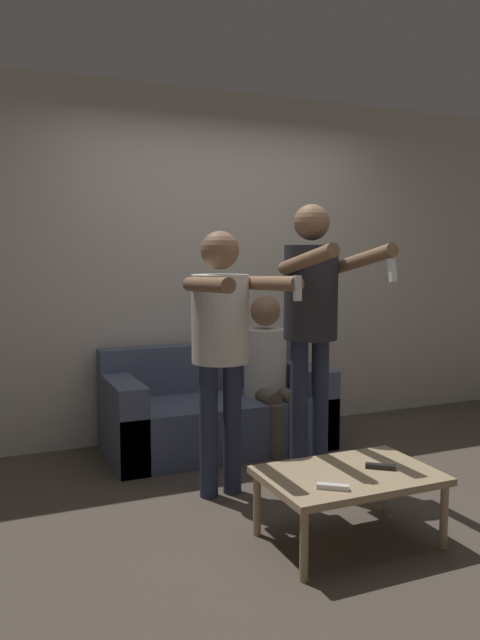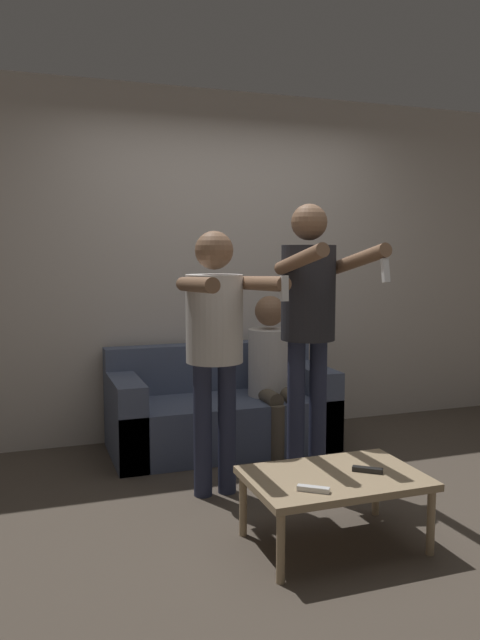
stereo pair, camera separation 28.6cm
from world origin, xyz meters
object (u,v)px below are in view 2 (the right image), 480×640
person_standing_right (310,309)px  person_seated (272,366)px  coffee_table (334,482)px  couch (220,412)px  remote_far (367,470)px  remote_near (313,489)px  person_standing_left (216,331)px

person_standing_right → person_seated: person_standing_right is taller
coffee_table → person_standing_right: bearing=73.4°
couch → remote_far: size_ratio=11.60×
person_seated → person_standing_right: bearing=-94.6°
remote_near → couch: bearing=85.9°
couch → person_standing_left: (-0.30, -0.88, 0.73)m
coffee_table → remote_near: bearing=-140.2°
remote_far → person_standing_right: bearing=85.3°
couch → person_standing_left: size_ratio=1.03×
person_standing_right → remote_near: bearing=-114.2°
person_standing_left → couch: bearing=71.1°
couch → remote_far: bearing=-82.2°
couch → person_standing_right: size_ratio=0.93×
couch → person_standing_right: bearing=-71.0°
couch → coffee_table: couch is taller
person_standing_left → remote_near: size_ratio=11.11×
person_seated → remote_near: (-0.50, -1.72, -0.24)m
person_standing_left → person_seated: bearing=48.4°
person_standing_left → person_seated: size_ratio=1.39×
couch → coffee_table: 1.69m
person_standing_left → remote_near: 1.16m
couch → person_seated: size_ratio=1.44×
person_standing_left → coffee_table: (0.36, -0.80, -0.67)m
coffee_table → remote_far: 0.18m
couch → remote_near: size_ratio=11.45×
couch → coffee_table: (0.06, -1.69, 0.06)m
person_standing_left → coffee_table: bearing=-65.6°
person_standing_right → person_seated: 0.90m
couch → coffee_table: size_ratio=1.88×
coffee_table → couch: bearing=92.1°
coffee_table → remote_near: remote_near is taller
coffee_table → remote_far: size_ratio=6.16×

